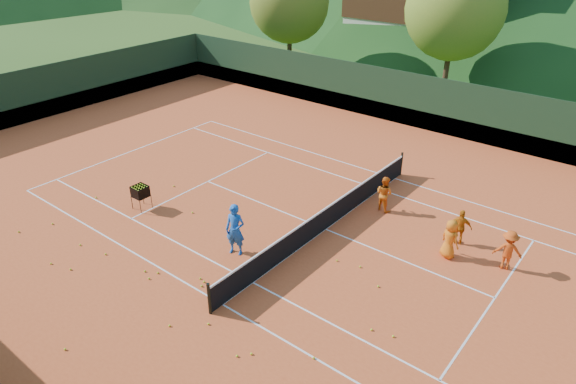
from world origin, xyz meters
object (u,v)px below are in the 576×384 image
Objects in this scene: student_b at (460,227)px; ball_hopper at (140,192)px; student_a at (384,194)px; student_d at (508,250)px; student_c at (450,239)px; coach at (235,230)px; tennis_net at (326,218)px.

student_b is 1.36× the size of ball_hopper.
student_a reaches higher than student_d.
student_c is at bearing 74.41° from student_b.
ball_hopper is at bearing 44.30° from student_c.
ball_hopper is (-11.04, -4.50, 0.02)m from student_c.
student_a is at bearing 46.38° from coach.
student_b reaches higher than ball_hopper.
coach is 3.61m from tennis_net.
student_b is 0.11× the size of tennis_net.
tennis_net is 7.50m from ball_hopper.
student_c is (0.04, -1.03, 0.04)m from student_b.
tennis_net is 12.07× the size of ball_hopper.
student_a is 3.36m from student_b.
student_a reaches higher than ball_hopper.
student_c is at bearing 166.98° from student_a.
student_a reaches higher than student_b.
student_c is 1.01× the size of student_d.
coach is at bearing 77.61° from student_a.
student_b is 0.94× the size of student_c.
tennis_net is at bearing -3.06° from student_d.
student_d is 13.78m from ball_hopper.
ball_hopper is (-7.68, -5.99, 0.01)m from student_a.
student_a is 5.22m from student_d.
tennis_net is (-4.29, -2.21, -0.18)m from student_b.
coach reaches higher than student_a.
student_a is at bearing 37.94° from ball_hopper.
student_b is 1.87m from student_d.
student_a reaches higher than tennis_net.
ball_hopper is at bearing -153.70° from tennis_net.
student_d is (5.14, -0.91, -0.02)m from student_a.
student_c reaches higher than tennis_net.
coach reaches higher than student_c.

